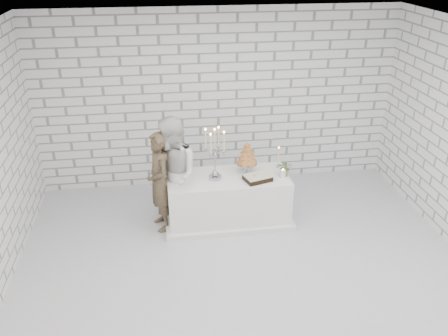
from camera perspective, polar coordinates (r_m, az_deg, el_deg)
ground at (r=6.32m, az=2.44°, el=-11.85°), size 6.00×5.00×0.01m
ceiling at (r=5.05m, az=3.10°, el=15.96°), size 6.00×5.00×0.01m
wall_back at (r=7.82m, az=-0.71°, el=8.41°), size 6.00×0.01×3.00m
wall_front at (r=3.52m, az=10.68°, el=-17.40°), size 6.00×0.01×3.00m
cake_table at (r=7.03m, az=0.50°, el=-3.80°), size 1.80×0.80×0.75m
groom at (r=6.75m, az=-7.93°, el=-1.69°), size 0.50×0.63×1.53m
bride at (r=6.71m, az=-6.31°, el=-0.85°), size 0.88×1.00×1.72m
candelabra at (r=6.62m, az=-1.13°, el=1.71°), size 0.39×0.39×0.80m
croquembouche at (r=6.89m, az=2.84°, el=1.32°), size 0.37×0.37×0.50m
chocolate_cake at (r=6.75m, az=4.16°, el=-1.22°), size 0.44×0.37×0.08m
pillar_candle at (r=6.87m, az=7.25°, el=-0.69°), size 0.10×0.10×0.12m
extra_taper at (r=7.12m, az=6.72°, el=1.27°), size 0.08×0.08×0.32m
flowers at (r=6.90m, az=7.57°, el=0.02°), size 0.29×0.27×0.25m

